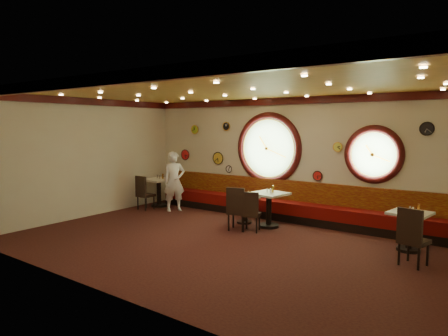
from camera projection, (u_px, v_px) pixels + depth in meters
floor at (222, 244)px, 8.36m from camera, size 9.00×6.00×0.00m
ceiling at (222, 89)px, 8.02m from camera, size 9.00×6.00×0.02m
wall_back at (288, 158)px, 10.61m from camera, size 9.00×0.02×3.20m
wall_front at (100, 186)px, 5.77m from camera, size 9.00×0.02×3.20m
wall_left at (88, 158)px, 10.80m from camera, size 0.02×6.00×3.20m
molding_back at (289, 101)px, 10.41m from camera, size 9.00×0.10×0.18m
molding_front at (100, 80)px, 5.65m from camera, size 9.00×0.10×0.18m
molding_left at (87, 101)px, 10.62m from camera, size 0.10×6.00×0.18m
banquette_base at (283, 216)px, 10.54m from camera, size 8.00×0.55×0.20m
banquette_seat at (283, 206)px, 10.51m from camera, size 8.00×0.55×0.30m
banquette_back at (287, 190)px, 10.65m from camera, size 8.00×0.10×0.55m
porthole_left_glass at (269, 148)px, 10.93m from camera, size 1.66×0.02×1.66m
porthole_left_frame at (268, 148)px, 10.92m from camera, size 1.98×0.18×1.98m
porthole_left_ring at (268, 148)px, 10.89m from camera, size 1.61×0.03×1.61m
porthole_right_glass at (374, 154)px, 9.31m from camera, size 1.10×0.02×1.10m
porthole_right_frame at (374, 154)px, 9.29m from camera, size 1.38×0.18×1.38m
porthole_right_ring at (373, 155)px, 9.27m from camera, size 1.09×0.03×1.09m
wall_clock_0 at (427, 129)px, 8.58m from camera, size 0.28×0.03×0.28m
wall_clock_1 at (338, 147)px, 9.76m from camera, size 0.22×0.03×0.22m
wall_clock_2 at (218, 158)px, 11.92m from camera, size 0.36×0.03×0.36m
wall_clock_3 at (226, 126)px, 11.65m from camera, size 0.24×0.03×0.24m
wall_clock_4 at (195, 130)px, 12.36m from camera, size 0.26×0.03×0.26m
wall_clock_5 at (185, 155)px, 12.67m from camera, size 0.32×0.03×0.32m
wall_clock_6 at (318, 176)px, 10.12m from camera, size 0.24×0.03×0.24m
wall_clock_7 at (229, 169)px, 11.72m from camera, size 0.20×0.03×0.20m
table_a at (159, 189)px, 12.21m from camera, size 0.85×0.85×0.85m
table_b at (244, 207)px, 10.11m from camera, size 0.62×0.62×0.67m
table_c at (269, 205)px, 9.70m from camera, size 0.89×0.89×0.85m
table_d at (409, 226)px, 7.84m from camera, size 0.82×0.82×0.78m
chair_a at (143, 191)px, 11.69m from camera, size 0.43×0.43×0.62m
chair_b at (237, 206)px, 9.35m from camera, size 0.53×0.53×0.64m
chair_c at (251, 209)px, 9.24m from camera, size 0.51×0.51×0.59m
chair_d at (412, 233)px, 6.95m from camera, size 0.53×0.53×0.65m
condiment_a_salt at (157, 177)px, 12.30m from camera, size 0.04×0.04×0.11m
condiment_b_salt at (242, 195)px, 10.11m from camera, size 0.04×0.04×0.11m
condiment_c_salt at (267, 190)px, 9.68m from camera, size 0.03×0.03×0.09m
condiment_d_salt at (410, 208)px, 7.90m from camera, size 0.03×0.03×0.09m
condiment_a_pepper at (159, 177)px, 12.16m from camera, size 0.04×0.04×0.11m
condiment_b_pepper at (244, 195)px, 10.06m from camera, size 0.04×0.04×0.10m
condiment_c_pepper at (271, 191)px, 9.66m from camera, size 0.04×0.04×0.10m
condiment_d_pepper at (413, 210)px, 7.75m from camera, size 0.04×0.04×0.11m
condiment_a_bottle at (163, 176)px, 12.19m from camera, size 0.05×0.05×0.16m
condiment_b_bottle at (249, 194)px, 10.14m from camera, size 0.04×0.04×0.14m
condiment_c_bottle at (273, 189)px, 9.67m from camera, size 0.05×0.05×0.17m
condiment_d_bottle at (419, 208)px, 7.81m from camera, size 0.05×0.05×0.16m
waiter at (174, 181)px, 11.57m from camera, size 0.69×0.75×1.72m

